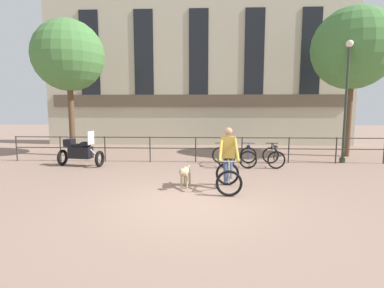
# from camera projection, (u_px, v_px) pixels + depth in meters

# --- Properties ---
(ground_plane) EXTENTS (60.00, 60.00, 0.00)m
(ground_plane) POSITION_uv_depth(u_px,v_px,m) (189.00, 203.00, 7.10)
(ground_plane) COLOR #8E7060
(canal_railing) EXTENTS (15.05, 0.05, 1.05)m
(canal_railing) POSITION_uv_depth(u_px,v_px,m) (196.00, 145.00, 12.17)
(canal_railing) COLOR #2D2B28
(canal_railing) RESTS_ON ground_plane
(building_facade) EXTENTS (18.00, 0.72, 9.30)m
(building_facade) POSITION_uv_depth(u_px,v_px,m) (199.00, 66.00, 17.41)
(building_facade) COLOR #BCB299
(building_facade) RESTS_ON ground_plane
(cyclist_with_bike) EXTENTS (0.72, 1.19, 1.70)m
(cyclist_with_bike) POSITION_uv_depth(u_px,v_px,m) (228.00, 162.00, 8.19)
(cyclist_with_bike) COLOR black
(cyclist_with_bike) RESTS_ON ground_plane
(dog) EXTENTS (0.33, 0.98, 0.61)m
(dog) POSITION_uv_depth(u_px,v_px,m) (185.00, 172.00, 8.41)
(dog) COLOR tan
(dog) RESTS_ON ground_plane
(parked_motorcycle) EXTENTS (1.75, 0.86, 1.35)m
(parked_motorcycle) POSITION_uv_depth(u_px,v_px,m) (80.00, 152.00, 11.41)
(parked_motorcycle) COLOR black
(parked_motorcycle) RESTS_ON ground_plane
(parked_bicycle_near_lamp) EXTENTS (0.84, 1.20, 0.86)m
(parked_bicycle_near_lamp) POSITION_uv_depth(u_px,v_px,m) (223.00, 156.00, 11.52)
(parked_bicycle_near_lamp) COLOR black
(parked_bicycle_near_lamp) RESTS_ON ground_plane
(parked_bicycle_mid_left) EXTENTS (0.82, 1.20, 0.86)m
(parked_bicycle_mid_left) POSITION_uv_depth(u_px,v_px,m) (248.00, 157.00, 11.48)
(parked_bicycle_mid_left) COLOR black
(parked_bicycle_mid_left) RESTS_ON ground_plane
(parked_bicycle_mid_right) EXTENTS (0.68, 1.12, 0.86)m
(parked_bicycle_mid_right) POSITION_uv_depth(u_px,v_px,m) (273.00, 157.00, 11.44)
(parked_bicycle_mid_right) COLOR black
(parked_bicycle_mid_right) RESTS_ON ground_plane
(street_lamp) EXTENTS (0.28, 0.28, 4.83)m
(street_lamp) POSITION_uv_depth(u_px,v_px,m) (346.00, 96.00, 11.84)
(street_lamp) COLOR #2D382D
(street_lamp) RESTS_ON ground_plane
(tree_canalside_left) EXTENTS (3.16, 3.16, 6.12)m
(tree_canalside_left) POSITION_uv_depth(u_px,v_px,m) (68.00, 56.00, 13.40)
(tree_canalside_left) COLOR brown
(tree_canalside_left) RESTS_ON ground_plane
(tree_canalside_right) EXTENTS (3.56, 3.56, 6.59)m
(tree_canalside_right) POSITION_uv_depth(u_px,v_px,m) (353.00, 49.00, 13.14)
(tree_canalside_right) COLOR brown
(tree_canalside_right) RESTS_ON ground_plane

